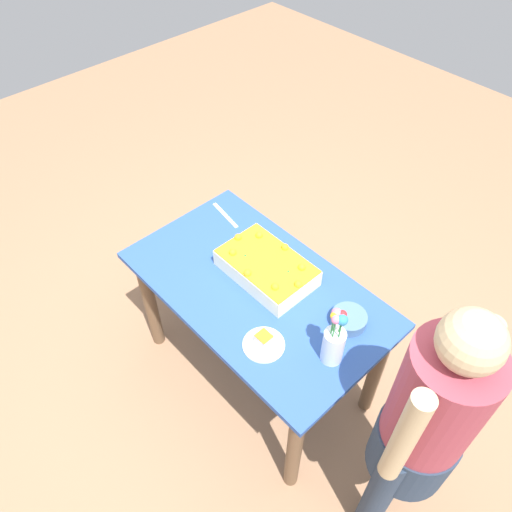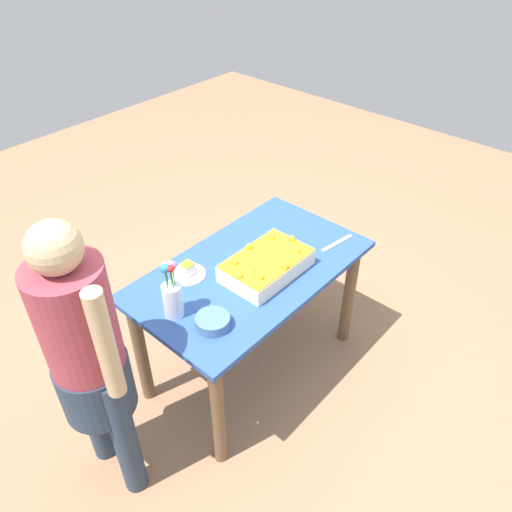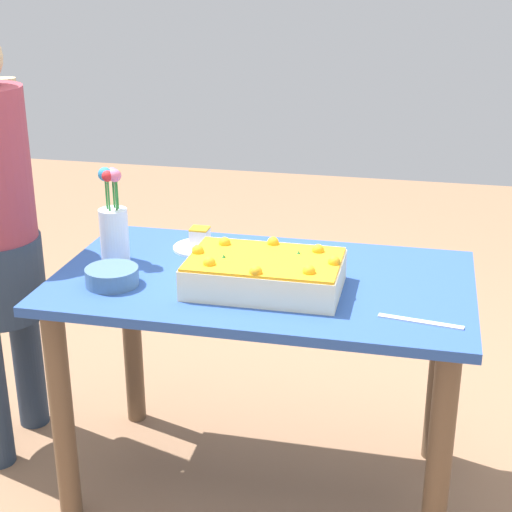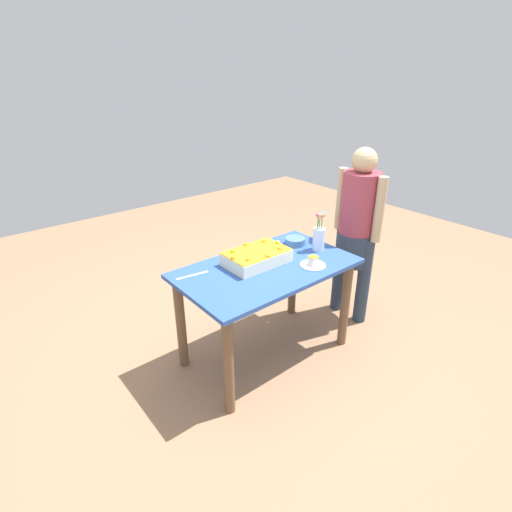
% 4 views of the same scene
% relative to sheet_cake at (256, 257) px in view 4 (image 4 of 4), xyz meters
% --- Properties ---
extents(ground_plane, '(8.00, 8.00, 0.00)m').
position_rel_sheet_cake_xyz_m(ground_plane, '(0.03, -0.09, -0.81)').
color(ground_plane, '#986E50').
extents(dining_table, '(1.27, 0.73, 0.76)m').
position_rel_sheet_cake_xyz_m(dining_table, '(0.03, -0.09, -0.19)').
color(dining_table, '#2C519E').
rests_on(dining_table, ground_plane).
extents(sheet_cake, '(0.45, 0.28, 0.12)m').
position_rel_sheet_cake_xyz_m(sheet_cake, '(0.00, 0.00, 0.00)').
color(sheet_cake, '#FBF2C7').
rests_on(sheet_cake, dining_table).
extents(serving_plate_with_slice, '(0.18, 0.18, 0.07)m').
position_rel_sheet_cake_xyz_m(serving_plate_with_slice, '(0.28, -0.29, -0.03)').
color(serving_plate_with_slice, white).
rests_on(serving_plate_with_slice, dining_table).
extents(cake_knife, '(0.23, 0.05, 0.00)m').
position_rel_sheet_cake_xyz_m(cake_knife, '(-0.46, 0.13, -0.05)').
color(cake_knife, silver).
rests_on(cake_knife, dining_table).
extents(flower_vase, '(0.09, 0.09, 0.31)m').
position_rel_sheet_cake_xyz_m(flower_vase, '(0.52, -0.12, 0.07)').
color(flower_vase, white).
rests_on(flower_vase, dining_table).
extents(fruit_bowl, '(0.16, 0.16, 0.05)m').
position_rel_sheet_cake_xyz_m(fruit_bowl, '(0.45, 0.07, -0.02)').
color(fruit_bowl, '#4B6F92').
rests_on(fruit_bowl, dining_table).
extents(person_standing, '(0.31, 0.45, 1.49)m').
position_rel_sheet_cake_xyz_m(person_standing, '(0.96, -0.14, 0.04)').
color(person_standing, '#29384E').
rests_on(person_standing, ground_plane).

